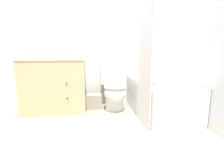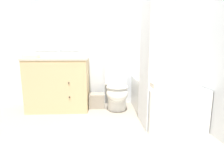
{
  "view_description": "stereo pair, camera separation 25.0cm",
  "coord_description": "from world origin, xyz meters",
  "px_view_note": "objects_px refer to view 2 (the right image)",
  "views": [
    {
      "loc": [
        -0.28,
        -1.78,
        1.0
      ],
      "look_at": [
        0.11,
        0.67,
        0.53
      ],
      "focal_mm": 28.0,
      "sensor_mm": 36.0,
      "label": 1
    },
    {
      "loc": [
        -0.03,
        -1.8,
        1.0
      ],
      "look_at": [
        0.11,
        0.67,
        0.53
      ],
      "focal_mm": 28.0,
      "sensor_mm": 36.0,
      "label": 2
    }
  ],
  "objects_px": {
    "sink_faucet": "(60,56)",
    "bathtub": "(162,98)",
    "tissue_box": "(81,55)",
    "bath_towel_folded": "(165,85)",
    "soap_dispenser": "(83,53)",
    "hand_towel_folded": "(31,57)",
    "wastebasket": "(97,101)",
    "toilet": "(117,89)",
    "vanity_cabinet": "(59,84)"
  },
  "relations": [
    {
      "from": "bathtub",
      "to": "bath_towel_folded",
      "type": "relative_size",
      "value": 4.08
    },
    {
      "from": "sink_faucet",
      "to": "hand_towel_folded",
      "type": "relative_size",
      "value": 0.62
    },
    {
      "from": "sink_faucet",
      "to": "bathtub",
      "type": "xyz_separation_m",
      "value": [
        1.68,
        -0.57,
        -0.65
      ]
    },
    {
      "from": "toilet",
      "to": "bathtub",
      "type": "bearing_deg",
      "value": -25.82
    },
    {
      "from": "sink_faucet",
      "to": "toilet",
      "type": "height_order",
      "value": "sink_faucet"
    },
    {
      "from": "sink_faucet",
      "to": "bath_towel_folded",
      "type": "height_order",
      "value": "sink_faucet"
    },
    {
      "from": "vanity_cabinet",
      "to": "wastebasket",
      "type": "distance_m",
      "value": 0.72
    },
    {
      "from": "hand_towel_folded",
      "to": "tissue_box",
      "type": "bearing_deg",
      "value": 22.38
    },
    {
      "from": "vanity_cabinet",
      "to": "bath_towel_folded",
      "type": "relative_size",
      "value": 3.04
    },
    {
      "from": "vanity_cabinet",
      "to": "tissue_box",
      "type": "height_order",
      "value": "tissue_box"
    },
    {
      "from": "hand_towel_folded",
      "to": "sink_faucet",
      "type": "bearing_deg",
      "value": 45.5
    },
    {
      "from": "vanity_cabinet",
      "to": "wastebasket",
      "type": "relative_size",
      "value": 3.72
    },
    {
      "from": "hand_towel_folded",
      "to": "bath_towel_folded",
      "type": "distance_m",
      "value": 2.04
    },
    {
      "from": "tissue_box",
      "to": "bathtub",
      "type": "bearing_deg",
      "value": -21.52
    },
    {
      "from": "bathtub",
      "to": "hand_towel_folded",
      "type": "relative_size",
      "value": 5.96
    },
    {
      "from": "tissue_box",
      "to": "bath_towel_folded",
      "type": "height_order",
      "value": "tissue_box"
    },
    {
      "from": "sink_faucet",
      "to": "bathtub",
      "type": "bearing_deg",
      "value": -18.72
    },
    {
      "from": "bathtub",
      "to": "toilet",
      "type": "bearing_deg",
      "value": 154.18
    },
    {
      "from": "bath_towel_folded",
      "to": "tissue_box",
      "type": "bearing_deg",
      "value": 140.57
    },
    {
      "from": "sink_faucet",
      "to": "wastebasket",
      "type": "height_order",
      "value": "sink_faucet"
    },
    {
      "from": "soap_dispenser",
      "to": "tissue_box",
      "type": "bearing_deg",
      "value": 123.83
    },
    {
      "from": "toilet",
      "to": "bath_towel_folded",
      "type": "height_order",
      "value": "toilet"
    },
    {
      "from": "bathtub",
      "to": "hand_towel_folded",
      "type": "bearing_deg",
      "value": 174.14
    },
    {
      "from": "sink_faucet",
      "to": "toilet",
      "type": "relative_size",
      "value": 0.18
    },
    {
      "from": "vanity_cabinet",
      "to": "tissue_box",
      "type": "distance_m",
      "value": 0.63
    },
    {
      "from": "soap_dispenser",
      "to": "wastebasket",
      "type": "bearing_deg",
      "value": -7.99
    },
    {
      "from": "wastebasket",
      "to": "hand_towel_folded",
      "type": "bearing_deg",
      "value": -167.66
    },
    {
      "from": "vanity_cabinet",
      "to": "tissue_box",
      "type": "bearing_deg",
      "value": 17.34
    },
    {
      "from": "wastebasket",
      "to": "tissue_box",
      "type": "height_order",
      "value": "tissue_box"
    },
    {
      "from": "sink_faucet",
      "to": "toilet",
      "type": "bearing_deg",
      "value": -13.41
    },
    {
      "from": "wastebasket",
      "to": "sink_faucet",
      "type": "bearing_deg",
      "value": 167.63
    },
    {
      "from": "wastebasket",
      "to": "tissue_box",
      "type": "distance_m",
      "value": 0.86
    },
    {
      "from": "toilet",
      "to": "wastebasket",
      "type": "distance_m",
      "value": 0.42
    },
    {
      "from": "soap_dispenser",
      "to": "hand_towel_folded",
      "type": "bearing_deg",
      "value": -161.97
    },
    {
      "from": "tissue_box",
      "to": "hand_towel_folded",
      "type": "height_order",
      "value": "tissue_box"
    },
    {
      "from": "tissue_box",
      "to": "bath_towel_folded",
      "type": "relative_size",
      "value": 0.38
    },
    {
      "from": "tissue_box",
      "to": "soap_dispenser",
      "type": "relative_size",
      "value": 0.73
    },
    {
      "from": "sink_faucet",
      "to": "tissue_box",
      "type": "height_order",
      "value": "sink_faucet"
    },
    {
      "from": "vanity_cabinet",
      "to": "bathtub",
      "type": "bearing_deg",
      "value": -13.16
    },
    {
      "from": "wastebasket",
      "to": "tissue_box",
      "type": "relative_size",
      "value": 2.14
    },
    {
      "from": "tissue_box",
      "to": "hand_towel_folded",
      "type": "distance_m",
      "value": 0.8
    },
    {
      "from": "sink_faucet",
      "to": "wastebasket",
      "type": "relative_size",
      "value": 0.52
    },
    {
      "from": "tissue_box",
      "to": "soap_dispenser",
      "type": "distance_m",
      "value": 0.07
    },
    {
      "from": "toilet",
      "to": "wastebasket",
      "type": "xyz_separation_m",
      "value": [
        -0.35,
        0.09,
        -0.23
      ]
    },
    {
      "from": "sink_faucet",
      "to": "bathtub",
      "type": "distance_m",
      "value": 1.89
    },
    {
      "from": "toilet",
      "to": "sink_faucet",
      "type": "bearing_deg",
      "value": 166.59
    },
    {
      "from": "tissue_box",
      "to": "bath_towel_folded",
      "type": "distance_m",
      "value": 1.55
    },
    {
      "from": "toilet",
      "to": "wastebasket",
      "type": "relative_size",
      "value": 2.9
    },
    {
      "from": "wastebasket",
      "to": "bath_towel_folded",
      "type": "distance_m",
      "value": 1.33
    },
    {
      "from": "vanity_cabinet",
      "to": "hand_towel_folded",
      "type": "height_order",
      "value": "hand_towel_folded"
    }
  ]
}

